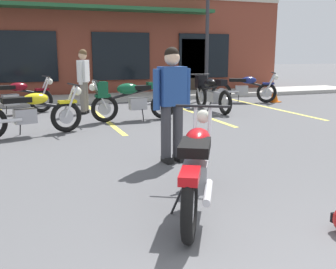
# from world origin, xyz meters

# --- Properties ---
(ground_plane) EXTENTS (80.00, 80.00, 0.00)m
(ground_plane) POSITION_xyz_m (0.00, 3.86, 0.00)
(ground_plane) COLOR #515154
(sidewalk_kerb) EXTENTS (22.00, 1.80, 0.14)m
(sidewalk_kerb) POSITION_xyz_m (0.00, 11.96, 0.07)
(sidewalk_kerb) COLOR #A8A59E
(sidewalk_kerb) RESTS_ON ground_plane
(brick_storefront_building) EXTENTS (16.68, 6.53, 3.87)m
(brick_storefront_building) POSITION_xyz_m (0.00, 15.80, 1.94)
(brick_storefront_building) COLOR brown
(brick_storefront_building) RESTS_ON ground_plane
(painted_stall_lines) EXTENTS (10.01, 4.80, 0.01)m
(painted_stall_lines) POSITION_xyz_m (0.00, 8.36, 0.00)
(painted_stall_lines) COLOR #DBCC4C
(painted_stall_lines) RESTS_ON ground_plane
(motorcycle_foreground_classic) EXTENTS (1.28, 1.91, 0.98)m
(motorcycle_foreground_classic) POSITION_xyz_m (-0.22, 2.16, 0.46)
(motorcycle_foreground_classic) COLOR black
(motorcycle_foreground_classic) RESTS_ON ground_plane
(motorcycle_red_sportbike) EXTENTS (0.66, 2.11, 0.98)m
(motorcycle_red_sportbike) POSITION_xyz_m (3.08, 8.46, 0.53)
(motorcycle_red_sportbike) COLOR black
(motorcycle_red_sportbike) RESTS_ON ground_plane
(motorcycle_black_cruiser) EXTENTS (2.11, 0.66, 0.98)m
(motorcycle_black_cruiser) POSITION_xyz_m (0.54, 7.62, 0.53)
(motorcycle_black_cruiser) COLOR black
(motorcycle_black_cruiser) RESTS_ON ground_plane
(motorcycle_silver_naked) EXTENTS (2.06, 0.94, 0.98)m
(motorcycle_silver_naked) POSITION_xyz_m (-2.03, 9.55, 0.46)
(motorcycle_silver_naked) COLOR black
(motorcycle_silver_naked) RESTS_ON ground_plane
(motorcycle_blue_standard) EXTENTS (1.96, 1.17, 0.98)m
(motorcycle_blue_standard) POSITION_xyz_m (4.91, 9.69, 0.46)
(motorcycle_blue_standard) COLOR black
(motorcycle_blue_standard) RESTS_ON ground_plane
(motorcycle_green_cafe_racer) EXTENTS (2.08, 0.85, 0.98)m
(motorcycle_green_cafe_racer) POSITION_xyz_m (-1.71, 6.60, 0.46)
(motorcycle_green_cafe_racer) COLOR black
(motorcycle_green_cafe_racer) RESTS_ON ground_plane
(person_in_black_shirt) EXTENTS (0.61, 0.31, 1.68)m
(person_in_black_shirt) POSITION_xyz_m (0.20, 3.95, 0.95)
(person_in_black_shirt) COLOR black
(person_in_black_shirt) RESTS_ON ground_plane
(person_by_back_row) EXTENTS (0.39, 0.58, 1.68)m
(person_by_back_row) POSITION_xyz_m (-0.30, 9.11, 0.95)
(person_by_back_row) COLOR black
(person_by_back_row) RESTS_ON ground_plane
(traffic_cone) EXTENTS (0.34, 0.34, 0.53)m
(traffic_cone) POSITION_xyz_m (5.88, 9.45, 0.26)
(traffic_cone) COLOR orange
(traffic_cone) RESTS_ON ground_plane
(parking_lot_lamp_post) EXTENTS (0.24, 0.76, 4.68)m
(parking_lot_lamp_post) POSITION_xyz_m (4.09, 10.75, 3.06)
(parking_lot_lamp_post) COLOR #2D2D33
(parking_lot_lamp_post) RESTS_ON ground_plane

